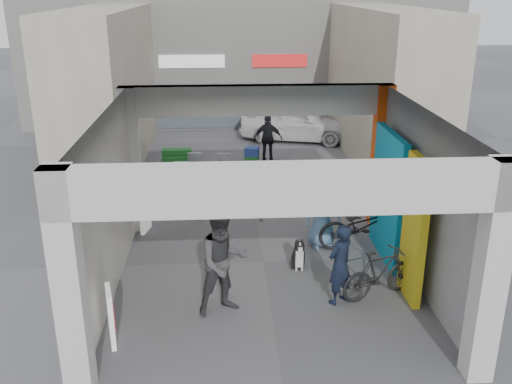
{
  "coord_description": "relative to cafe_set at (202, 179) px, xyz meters",
  "views": [
    {
      "loc": [
        -0.82,
        -11.11,
        5.71
      ],
      "look_at": [
        -0.1,
        1.0,
        1.26
      ],
      "focal_mm": 40.0,
      "sensor_mm": 36.0,
      "label": 1
    }
  ],
  "objects": [
    {
      "name": "produce_stand",
      "position": [
        -0.84,
        1.76,
        -0.06
      ],
      "size": [
        1.11,
        0.6,
        0.73
      ],
      "rotation": [
        0.0,
        0.0,
        0.02
      ],
      "color": "black",
      "rests_on": "ground"
    },
    {
      "name": "bicycle_front",
      "position": [
        3.77,
        -4.06,
        0.18
      ],
      "size": [
        2.09,
        0.9,
        1.07
      ],
      "primitive_type": "imported",
      "rotation": [
        0.0,
        0.0,
        1.67
      ],
      "color": "black",
      "rests_on": "ground"
    },
    {
      "name": "crate_stack",
      "position": [
        1.6,
        2.56,
        -0.07
      ],
      "size": [
        0.52,
        0.44,
        0.56
      ],
      "rotation": [
        0.0,
        0.0,
        -0.22
      ],
      "color": "#1B6020",
      "rests_on": "ground"
    },
    {
      "name": "man_back_turned",
      "position": [
        0.61,
        -6.57,
        0.65
      ],
      "size": [
        1.18,
        1.06,
        2.0
      ],
      "primitive_type": "imported",
      "rotation": [
        0.0,
        0.0,
        0.38
      ],
      "color": "#3A3B3D",
      "rests_on": "ground"
    },
    {
      "name": "bicycle_rear",
      "position": [
        3.59,
        -6.24,
        0.15
      ],
      "size": [
        1.72,
        1.05,
        1.0
      ],
      "primitive_type": "imported",
      "rotation": [
        0.0,
        0.0,
        1.95
      ],
      "color": "black",
      "rests_on": "ground"
    },
    {
      "name": "man_with_dog",
      "position": [
        2.77,
        -6.39,
        0.44
      ],
      "size": [
        0.69,
        0.66,
        1.59
      ],
      "primitive_type": "imported",
      "rotation": [
        0.0,
        0.0,
        3.81
      ],
      "color": "black",
      "rests_on": "ground"
    },
    {
      "name": "man_crates",
      "position": [
        2.16,
        2.78,
        0.46
      ],
      "size": [
        1.0,
        0.54,
        1.62
      ],
      "primitive_type": "imported",
      "rotation": [
        0.0,
        0.0,
        2.99
      ],
      "color": "black",
      "rests_on": "ground"
    },
    {
      "name": "advert_board_far",
      "position": [
        -1.28,
        -2.83,
        0.15
      ],
      "size": [
        0.21,
        0.55,
        1.0
      ],
      "rotation": [
        0.0,
        0.0,
        -0.23
      ],
      "color": "white",
      "rests_on": "ground"
    },
    {
      "name": "border_collie",
      "position": [
        2.2,
        -4.98,
        -0.07
      ],
      "size": [
        0.26,
        0.51,
        0.7
      ],
      "rotation": [
        0.0,
        0.0,
        -0.24
      ],
      "color": "black",
      "rests_on": "ground"
    },
    {
      "name": "man_elderly",
      "position": [
        2.87,
        -3.92,
        0.5
      ],
      "size": [
        0.87,
        0.61,
        1.7
      ],
      "primitive_type": "imported",
      "rotation": [
        0.0,
        0.0,
        0.09
      ],
      "color": "#5B82B0",
      "rests_on": "ground"
    },
    {
      "name": "plaza_bldg_right",
      "position": [
        5.97,
        2.85,
        2.15
      ],
      "size": [
        2.0,
        9.0,
        5.0
      ],
      "primitive_type": "cube",
      "color": "#B7AC97",
      "rests_on": "ground"
    },
    {
      "name": "bollard_left",
      "position": [
        -0.01,
        -2.24,
        0.08
      ],
      "size": [
        0.09,
        0.09,
        0.87
      ],
      "primitive_type": "cylinder",
      "color": "#989AA0",
      "rests_on": "ground"
    },
    {
      "name": "bollard_center",
      "position": [
        1.56,
        -2.35,
        0.07
      ],
      "size": [
        0.09,
        0.09,
        0.84
      ],
      "primitive_type": "cylinder",
      "color": "#989AA0",
      "rests_on": "ground"
    },
    {
      "name": "plaza_bldg_left",
      "position": [
        -3.03,
        2.85,
        2.15
      ],
      "size": [
        2.0,
        9.0,
        5.0
      ],
      "primitive_type": "cube",
      "color": "#B7AC97",
      "rests_on": "ground"
    },
    {
      "name": "ground",
      "position": [
        1.47,
        -4.65,
        -0.35
      ],
      "size": [
        90.0,
        90.0,
        0.0
      ],
      "primitive_type": "plane",
      "color": "#55555A",
      "rests_on": "ground"
    },
    {
      "name": "white_van",
      "position": [
        3.46,
        5.5,
        0.37
      ],
      "size": [
        4.56,
        2.74,
        1.45
      ],
      "primitive_type": "imported",
      "rotation": [
        0.0,
        0.0,
        1.31
      ],
      "color": "silver",
      "rests_on": "ground"
    },
    {
      "name": "cafe_set",
      "position": [
        0.0,
        0.0,
        0.0
      ],
      "size": [
        1.64,
        1.33,
        0.99
      ],
      "rotation": [
        0.0,
        0.0,
        0.2
      ],
      "color": "#AAAAAF",
      "rests_on": "ground"
    },
    {
      "name": "far_building",
      "position": [
        1.47,
        9.34,
        3.64
      ],
      "size": [
        18.0,
        4.08,
        8.0
      ],
      "color": "silver",
      "rests_on": "ground"
    },
    {
      "name": "arcade_canopy",
      "position": [
        2.01,
        -5.47,
        1.95
      ],
      "size": [
        6.4,
        6.45,
        6.4
      ],
      "color": "beige",
      "rests_on": "ground"
    },
    {
      "name": "bollard_right",
      "position": [
        3.17,
        -2.08,
        0.11
      ],
      "size": [
        0.09,
        0.09,
        0.93
      ],
      "primitive_type": "cylinder",
      "color": "#989AA0",
      "rests_on": "ground"
    },
    {
      "name": "advert_board_near",
      "position": [
        -1.28,
        -7.45,
        0.15
      ],
      "size": [
        0.21,
        0.55,
        1.0
      ],
      "rotation": [
        0.0,
        0.0,
        0.25
      ],
      "color": "white",
      "rests_on": "ground"
    }
  ]
}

